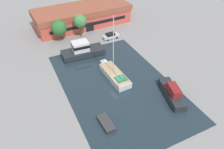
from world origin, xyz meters
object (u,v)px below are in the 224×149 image
warehouse_building (82,16)px  quay_tree_near_building (59,28)px  sailboat_moored (114,75)px  quay_tree_by_water (80,21)px  parked_car (111,36)px  motor_cruiser (82,50)px  small_dinghy (106,123)px  cabin_boat (172,93)px

warehouse_building → quay_tree_near_building: quay_tree_near_building is taller
sailboat_moored → quay_tree_by_water: bearing=87.6°
parked_car → motor_cruiser: 10.98m
warehouse_building → quay_tree_near_building: 11.59m
warehouse_building → sailboat_moored: sailboat_moored is taller
quay_tree_near_building → small_dinghy: 31.73m
parked_car → small_dinghy: parked_car is taller
quay_tree_near_building → parked_car: size_ratio=1.25×
warehouse_building → quay_tree_near_building: size_ratio=5.02×
motor_cruiser → small_dinghy: size_ratio=2.59×
motor_cruiser → warehouse_building: bearing=-17.6°
quay_tree_by_water → motor_cruiser: bearing=-107.8°
small_dinghy → cabin_boat: bearing=0.5°
warehouse_building → parked_car: size_ratio=6.29×
quay_tree_near_building → motor_cruiser: quay_tree_near_building is taller
quay_tree_near_building → sailboat_moored: (5.89, -20.76, -2.99)m
quay_tree_near_building → parked_car: 13.90m
warehouse_building → small_dinghy: size_ratio=7.23×
sailboat_moored → motor_cruiser: size_ratio=1.31×
parked_car → motor_cruiser: (-9.91, -4.70, 0.53)m
quay_tree_by_water → cabin_boat: quay_tree_by_water is taller
parked_car → sailboat_moored: bearing=-26.1°
motor_cruiser → quay_tree_near_building: bearing=19.2°
motor_cruiser → sailboat_moored: bearing=-162.0°
warehouse_building → sailboat_moored: size_ratio=2.13×
warehouse_building → quay_tree_by_water: bearing=-116.0°
warehouse_building → small_dinghy: warehouse_building is taller
small_dinghy → warehouse_building: bearing=73.2°
parked_car → cabin_boat: bearing=-2.2°
quay_tree_near_building → motor_cruiser: size_ratio=0.55×
quay_tree_near_building → motor_cruiser: 10.18m
motor_cruiser → cabin_boat: 23.70m
small_dinghy → parked_car: bearing=60.6°
warehouse_building → motor_cruiser: size_ratio=2.79×
parked_car → sailboat_moored: 17.38m
motor_cruiser → cabin_boat: size_ratio=1.18×
parked_car → motor_cruiser: size_ratio=0.44×
parked_car → sailboat_moored: size_ratio=0.34×
small_dinghy → cabin_boat: (14.06, 0.70, 0.63)m
sailboat_moored → small_dinghy: sailboat_moored is taller
warehouse_building → motor_cruiser: 17.88m
warehouse_building → sailboat_moored: (-3.11, -27.99, -1.99)m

